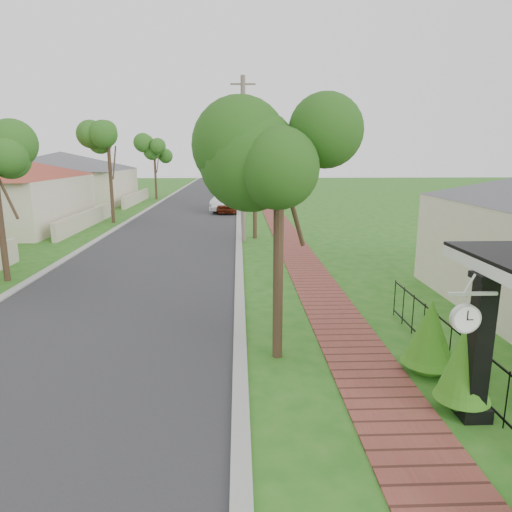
# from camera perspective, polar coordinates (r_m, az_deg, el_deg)

# --- Properties ---
(ground) EXTENTS (160.00, 160.00, 0.00)m
(ground) POSITION_cam_1_polar(r_m,az_deg,el_deg) (8.93, -6.32, -16.56)
(ground) COLOR #216117
(ground) RESTS_ON ground
(road) EXTENTS (7.00, 120.00, 0.02)m
(road) POSITION_cam_1_polar(r_m,az_deg,el_deg) (28.35, -9.57, 3.60)
(road) COLOR #28282B
(road) RESTS_ON ground
(kerb_right) EXTENTS (0.30, 120.00, 0.10)m
(kerb_right) POSITION_cam_1_polar(r_m,az_deg,el_deg) (28.11, -2.16, 3.69)
(kerb_right) COLOR #9E9E99
(kerb_right) RESTS_ON ground
(kerb_left) EXTENTS (0.30, 120.00, 0.10)m
(kerb_left) POSITION_cam_1_polar(r_m,az_deg,el_deg) (29.04, -16.75, 3.46)
(kerb_left) COLOR #9E9E99
(kerb_left) RESTS_ON ground
(sidewalk) EXTENTS (1.50, 120.00, 0.03)m
(sidewalk) POSITION_cam_1_polar(r_m,az_deg,el_deg) (28.23, 3.13, 3.72)
(sidewalk) COLOR brown
(sidewalk) RESTS_ON ground
(porch_post) EXTENTS (0.48, 0.48, 2.52)m
(porch_post) POSITION_cam_1_polar(r_m,az_deg,el_deg) (8.46, 26.05, -11.12)
(porch_post) COLOR black
(porch_post) RESTS_ON ground
(picket_fence) EXTENTS (0.03, 8.02, 1.00)m
(picket_fence) POSITION_cam_1_polar(r_m,az_deg,el_deg) (9.65, 24.77, -11.87)
(picket_fence) COLOR black
(picket_fence) RESTS_ON ground
(street_trees) EXTENTS (10.70, 37.65, 5.89)m
(street_trees) POSITION_cam_1_polar(r_m,az_deg,el_deg) (34.80, -8.20, 12.78)
(street_trees) COLOR #382619
(street_trees) RESTS_ON ground
(hedge_row) EXTENTS (0.93, 5.24, 1.94)m
(hedge_row) POSITION_cam_1_polar(r_m,az_deg,el_deg) (8.23, 26.46, -14.07)
(hedge_row) COLOR #1D5A12
(hedge_row) RESTS_ON ground
(far_house_grey) EXTENTS (15.56, 15.56, 4.60)m
(far_house_grey) POSITION_cam_1_polar(r_m,az_deg,el_deg) (44.64, -22.97, 9.04)
(far_house_grey) COLOR beige
(far_house_grey) RESTS_ON ground
(parked_car_red) EXTENTS (1.66, 3.80, 1.27)m
(parked_car_red) POSITION_cam_1_polar(r_m,az_deg,el_deg) (34.92, -3.77, 6.47)
(parked_car_red) COLOR #5C1E0D
(parked_car_red) RESTS_ON ground
(parked_car_white) EXTENTS (2.52, 5.07, 1.60)m
(parked_car_white) POSITION_cam_1_polar(r_m,az_deg,el_deg) (35.81, -3.63, 6.88)
(parked_car_white) COLOR white
(parked_car_white) RESTS_ON ground
(near_tree) EXTENTS (2.05, 2.05, 5.26)m
(near_tree) POSITION_cam_1_polar(r_m,az_deg,el_deg) (9.31, 2.92, 11.66)
(near_tree) COLOR #382619
(near_tree) RESTS_ON ground
(utility_pole) EXTENTS (1.20, 0.24, 8.00)m
(utility_pole) POSITION_cam_1_polar(r_m,az_deg,el_deg) (22.89, -1.59, 11.88)
(utility_pole) COLOR #706157
(utility_pole) RESTS_ON ground
(station_clock) EXTENTS (0.76, 0.13, 0.64)m
(station_clock) POSITION_cam_1_polar(r_m,az_deg,el_deg) (7.61, 24.74, -6.88)
(station_clock) COLOR silver
(station_clock) RESTS_ON ground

